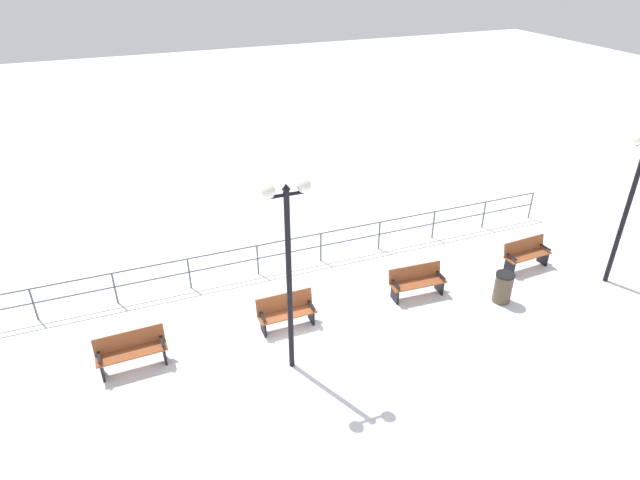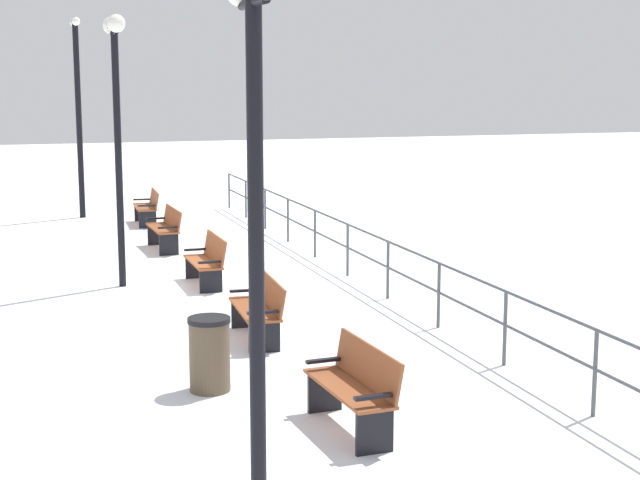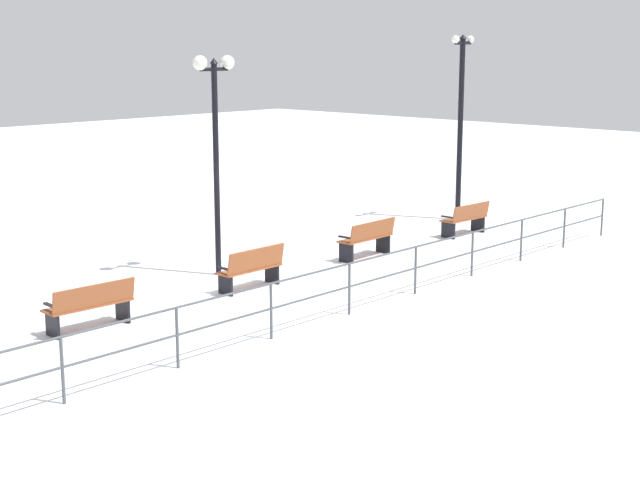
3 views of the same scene
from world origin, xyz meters
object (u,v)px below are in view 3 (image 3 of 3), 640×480
(bench_second, at_px, (368,238))
(lamppost_middle, at_px, (215,120))
(bench_nearest, at_px, (466,218))
(bench_third, at_px, (252,268))
(lamppost_near, at_px, (461,112))
(bench_fourth, at_px, (90,305))

(bench_second, xyz_separation_m, lamppost_middle, (1.35, 3.51, 2.91))
(bench_nearest, bearing_deg, bench_third, 92.30)
(lamppost_near, bearing_deg, bench_nearest, 129.99)
(bench_third, relative_size, lamppost_middle, 0.32)
(bench_second, height_order, bench_third, bench_second)
(bench_second, distance_m, lamppost_middle, 4.76)
(bench_nearest, height_order, bench_fourth, bench_fourth)
(lamppost_middle, bearing_deg, lamppost_near, -90.00)
(bench_third, bearing_deg, bench_second, -88.34)
(bench_third, bearing_deg, lamppost_near, -81.54)
(bench_nearest, xyz_separation_m, bench_fourth, (0.04, 11.63, 0.01))
(bench_nearest, bearing_deg, lamppost_middle, 80.93)
(bench_nearest, bearing_deg, bench_fourth, 92.22)
(bench_fourth, distance_m, lamppost_near, 13.76)
(bench_nearest, height_order, bench_second, bench_second)
(bench_nearest, xyz_separation_m, bench_third, (0.02, 7.75, 0.01))
(bench_second, relative_size, bench_third, 1.07)
(bench_nearest, relative_size, bench_fourth, 0.93)
(bench_third, bearing_deg, bench_nearest, -90.51)
(lamppost_near, bearing_deg, lamppost_middle, 90.00)
(bench_second, bearing_deg, bench_third, 90.23)
(bench_nearest, relative_size, lamppost_middle, 0.32)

